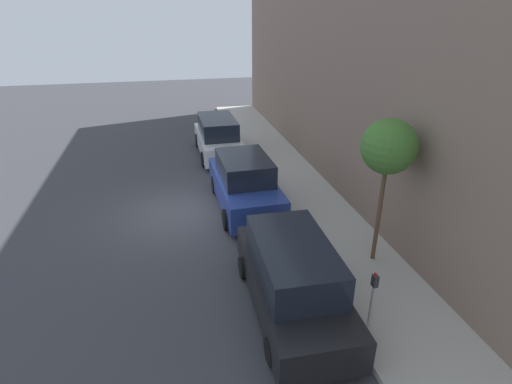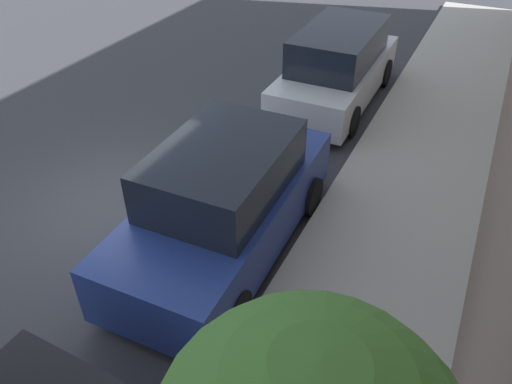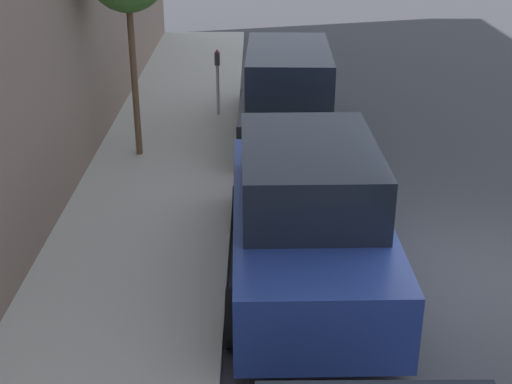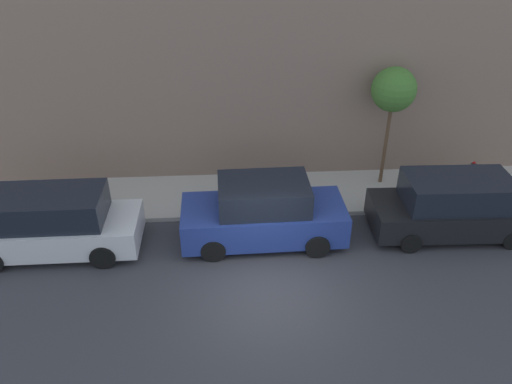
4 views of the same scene
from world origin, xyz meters
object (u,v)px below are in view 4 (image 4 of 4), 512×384
object	(u,v)px
parking_meter_near	(470,177)
street_tree	(394,90)
parked_minivan_nearest	(454,207)
parked_minivan_third	(52,224)
parked_suv_second	(263,213)

from	to	relation	value
parking_meter_near	street_tree	bearing A→B (deg)	60.41
parked_minivan_nearest	parking_meter_near	world-z (taller)	parked_minivan_nearest
street_tree	parked_minivan_nearest	bearing A→B (deg)	-155.15
parked_minivan_nearest	parked_minivan_third	xyz separation A→B (m)	(-0.17, 11.82, -0.00)
street_tree	parked_minivan_third	bearing A→B (deg)	106.43
parked_minivan_third	parked_suv_second	bearing A→B (deg)	-88.58
parked_minivan_nearest	parking_meter_near	size ratio (longest dim) A/B	3.39
parked_suv_second	parked_minivan_third	bearing A→B (deg)	91.42
parked_suv_second	parking_meter_near	world-z (taller)	parked_suv_second
parked_minivan_third	street_tree	xyz separation A→B (m)	(3.09, -10.47, 2.63)
parked_minivan_third	parking_meter_near	world-z (taller)	parked_minivan_third
parked_minivan_nearest	street_tree	size ratio (longest dim) A/B	1.19
street_tree	parked_suv_second	bearing A→B (deg)	123.72
parked_minivan_nearest	parked_suv_second	xyz separation A→B (m)	(-0.02, 5.75, 0.01)
parked_minivan_third	parking_meter_near	bearing A→B (deg)	-82.63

